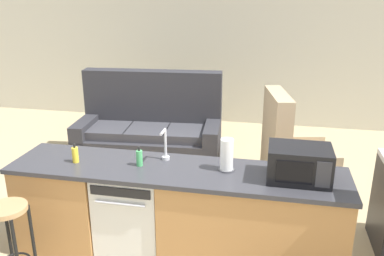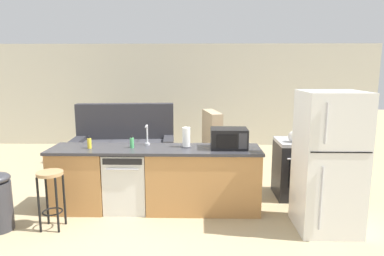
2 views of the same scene
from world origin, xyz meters
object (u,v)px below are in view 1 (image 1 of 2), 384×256
Objects in this scene: microwave at (299,164)px; dishwasher at (134,212)px; soap_bottle at (139,158)px; bar_stool at (10,229)px; paper_towel_roll at (227,155)px; couch at (151,134)px; armchair at (290,159)px; dish_soap_bottle at (75,155)px.

dishwasher is at bearing 179.95° from microwave.
dishwasher is at bearing -179.28° from soap_bottle.
soap_bottle is 1.18m from bar_stool.
paper_towel_roll is at bearing 22.46° from bar_stool.
dishwasher is 4.77× the size of soap_bottle.
paper_towel_roll reaches higher than dishwasher.
couch reaches higher than bar_stool.
couch reaches higher than paper_towel_roll.
couch reaches higher than armchair.
armchair is at bearing 49.94° from dishwasher.
dishwasher is at bearing -175.91° from paper_towel_roll.
microwave is at bearing -90.77° from armchair.
dishwasher is at bearing -76.79° from couch.
soap_bottle reaches higher than dishwasher.
armchair reaches higher than dishwasher.
dishwasher is at bearing 37.20° from bar_stool.
couch is (-1.94, 2.18, -0.65)m from microwave.
bar_stool is 0.62× the size of armchair.
microwave is 2.84× the size of soap_bottle.
microwave is 1.86m from armchair.
couch is (-0.00, 2.22, -0.58)m from dish_soap_bottle.
microwave is at bearing -5.87° from paper_towel_roll.
soap_bottle is (0.08, 0.00, 0.55)m from dishwasher.
dish_soap_bottle is 2.71m from armchair.
soap_bottle is at bearing -175.57° from paper_towel_roll.
dishwasher is 2.98× the size of paper_towel_roll.
microwave is 0.68× the size of bar_stool.
microwave is at bearing 1.30° from dish_soap_bottle.
paper_towel_roll is at bearing 174.13° from microwave.
dish_soap_bottle is (-0.58, -0.05, 0.00)m from soap_bottle.
microwave is 2.84× the size of dish_soap_bottle.
dish_soap_bottle reaches higher than bar_stool.
bar_stool is 3.28m from armchair.
dish_soap_bottle is (-0.51, -0.05, 0.55)m from dishwasher.
dish_soap_bottle is 0.15× the size of armchair.
armchair reaches higher than paper_towel_roll.
bar_stool is at bearing -164.49° from microwave.
microwave is 2.98m from couch.
armchair reaches higher than dish_soap_bottle.
dish_soap_bottle is at bearing -175.52° from paper_towel_roll.
paper_towel_roll is at bearing -110.29° from armchair.
soap_bottle reaches higher than bar_stool.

